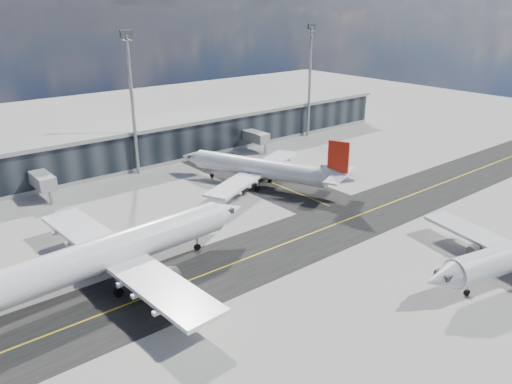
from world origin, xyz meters
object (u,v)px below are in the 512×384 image
at_px(airliner_af, 106,254).
at_px(baggage_tug, 191,296).
at_px(service_van, 256,165).
at_px(airliner_redtail, 262,169).

bearing_deg(airliner_af, baggage_tug, 27.22).
bearing_deg(service_van, airliner_redtail, -151.75).
relative_size(airliner_redtail, baggage_tug, 12.41).
bearing_deg(airliner_redtail, service_van, 33.08).
height_order(airliner_af, airliner_redtail, airliner_af).
xyz_separation_m(airliner_redtail, baggage_tug, (-32.55, -25.75, -2.81)).
distance_m(airliner_af, baggage_tug, 12.23).
xyz_separation_m(airliner_af, service_van, (44.58, 25.00, -3.59)).
xyz_separation_m(baggage_tug, service_van, (38.56, 35.04, -0.03)).
distance_m(airliner_af, airliner_redtail, 41.67).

